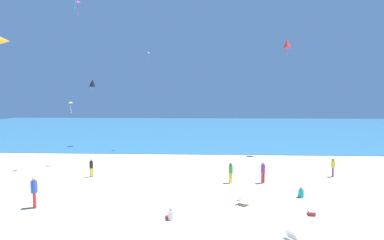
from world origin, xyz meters
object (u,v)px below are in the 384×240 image
(cooler_box, at_px, (311,213))
(kite_pink, at_px, (147,53))
(beach_chair_mid_beach, at_px, (242,200))
(kite_magenta, at_px, (77,2))
(person_0, at_px, (333,166))
(person_1, at_px, (231,171))
(person_3, at_px, (301,193))
(person_5, at_px, (263,171))
(person_4, at_px, (91,167))
(person_6, at_px, (171,215))
(person_7, at_px, (34,190))
(kite_black, at_px, (92,83))
(kite_red, at_px, (287,43))
(beach_chair_near_camera, at_px, (289,238))
(kite_yellow, at_px, (71,103))

(cooler_box, distance_m, kite_pink, 26.12)
(beach_chair_mid_beach, xyz_separation_m, kite_magenta, (-13.31, 9.02, 14.25))
(person_0, bearing_deg, person_1, -134.64)
(person_3, relative_size, kite_magenta, 0.52)
(person_5, xyz_separation_m, kite_magenta, (-15.32, 4.58, 13.60))
(person_1, distance_m, person_4, 10.83)
(person_4, distance_m, kite_magenta, 14.29)
(person_6, distance_m, person_7, 7.96)
(cooler_box, bearing_deg, person_7, 178.88)
(beach_chair_mid_beach, distance_m, person_5, 4.92)
(kite_black, bearing_deg, kite_pink, -16.30)
(person_5, xyz_separation_m, kite_red, (4.56, 11.57, 11.15))
(person_1, distance_m, person_7, 12.63)
(person_0, distance_m, person_4, 18.93)
(person_5, bearing_deg, person_7, -104.21)
(person_5, height_order, kite_pink, kite_pink)
(kite_red, relative_size, kite_magenta, 1.33)
(person_6, relative_size, person_7, 0.37)
(beach_chair_near_camera, bearing_deg, beach_chair_mid_beach, -108.74)
(beach_chair_mid_beach, xyz_separation_m, cooler_box, (3.46, -1.38, -0.14))
(person_0, bearing_deg, kite_red, 128.24)
(kite_black, bearing_deg, person_0, -30.13)
(person_5, bearing_deg, person_3, -5.13)
(kite_pink, distance_m, kite_red, 15.87)
(person_6, height_order, kite_red, kite_red)
(person_7, bearing_deg, person_5, -17.64)
(person_3, xyz_separation_m, kite_yellow, (-18.33, 8.34, 5.51))
(kite_pink, bearing_deg, kite_black, 163.70)
(person_6, height_order, kite_magenta, kite_magenta)
(kite_magenta, bearing_deg, person_0, -6.81)
(kite_yellow, bearing_deg, person_3, -24.47)
(kite_black, height_order, kite_magenta, kite_magenta)
(person_4, relative_size, person_6, 2.17)
(person_1, bearing_deg, beach_chair_near_camera, 141.18)
(beach_chair_near_camera, xyz_separation_m, kite_magenta, (-14.71, 13.65, 14.25))
(kite_pink, bearing_deg, beach_chair_near_camera, -65.58)
(person_5, distance_m, person_6, 9.01)
(kite_pink, xyz_separation_m, kite_magenta, (-4.21, -9.48, 3.00))
(person_1, relative_size, person_3, 2.19)
(person_0, xyz_separation_m, kite_yellow, (-22.36, 3.31, 4.93))
(beach_chair_near_camera, bearing_deg, person_3, -147.05)
(person_6, distance_m, kite_magenta, 20.52)
(cooler_box, bearing_deg, person_3, 83.20)
(person_3, distance_m, kite_pink, 24.15)
(beach_chair_near_camera, distance_m, person_4, 16.15)
(beach_chair_near_camera, distance_m, kite_pink, 27.79)
(person_0, bearing_deg, person_7, -128.08)
(kite_yellow, bearing_deg, person_1, -20.93)
(person_0, height_order, kite_yellow, kite_yellow)
(kite_yellow, height_order, kite_black, kite_black)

